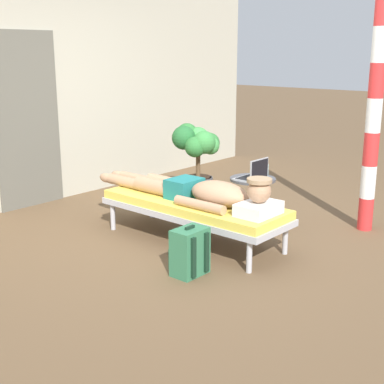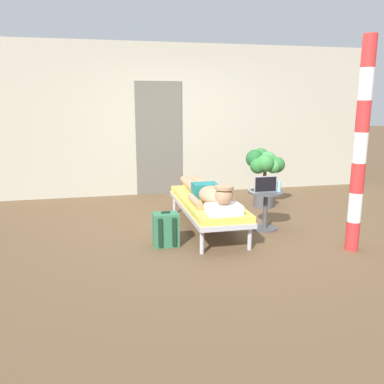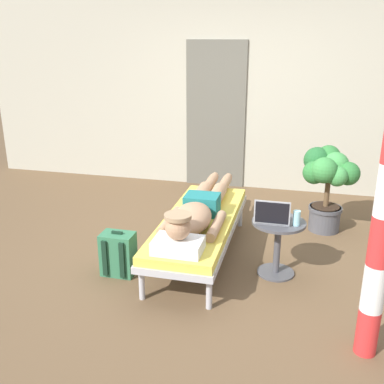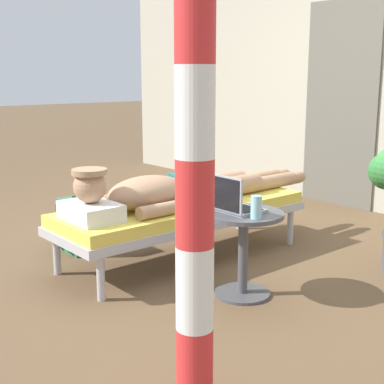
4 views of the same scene
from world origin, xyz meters
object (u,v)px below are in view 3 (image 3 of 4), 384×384
(lounge_chair, at_px, (199,224))
(potted_plant, at_px, (327,178))
(drink_glass, at_px, (297,218))
(laptop, at_px, (272,217))
(person_reclining, at_px, (197,211))
(backpack, at_px, (118,254))
(side_table, at_px, (278,238))

(lounge_chair, relative_size, potted_plant, 2.05)
(drink_glass, xyz_separation_m, potted_plant, (0.29, 1.20, 0.02))
(lounge_chair, distance_m, laptop, 0.77)
(person_reclining, relative_size, potted_plant, 2.31)
(backpack, bearing_deg, drink_glass, 10.69)
(lounge_chair, xyz_separation_m, backpack, (-0.64, -0.51, -0.15))
(lounge_chair, distance_m, side_table, 0.78)
(person_reclining, height_order, side_table, person_reclining)
(side_table, distance_m, laptop, 0.24)
(lounge_chair, relative_size, person_reclining, 0.89)
(lounge_chair, relative_size, laptop, 6.21)
(side_table, height_order, backpack, side_table)
(person_reclining, relative_size, laptop, 7.00)
(person_reclining, height_order, potted_plant, potted_plant)
(person_reclining, xyz_separation_m, laptop, (0.71, -0.13, 0.06))
(lounge_chair, height_order, laptop, laptop)
(lounge_chair, relative_size, drink_glass, 14.34)
(backpack, bearing_deg, side_table, 13.92)
(side_table, bearing_deg, potted_plant, 68.77)
(drink_glass, bearing_deg, side_table, 159.97)
(lounge_chair, xyz_separation_m, side_table, (0.77, -0.16, 0.01))
(laptop, height_order, drink_glass, laptop)
(drink_glass, relative_size, backpack, 0.32)
(lounge_chair, distance_m, drink_glass, 0.97)
(drink_glass, height_order, backpack, drink_glass)
(person_reclining, distance_m, laptop, 0.72)
(side_table, distance_m, backpack, 1.46)
(person_reclining, bearing_deg, side_table, -5.71)
(side_table, relative_size, drink_glass, 3.89)
(lounge_chair, relative_size, backpack, 4.54)
(laptop, height_order, potted_plant, potted_plant)
(backpack, bearing_deg, potted_plant, 38.87)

